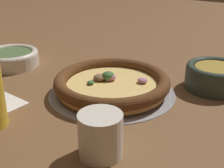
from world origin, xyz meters
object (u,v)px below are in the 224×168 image
(pizza_tray, at_px, (112,92))
(bowl_near, at_px, (215,75))
(pizza, at_px, (112,83))
(drinking_cup, at_px, (100,135))
(bowl_far, at_px, (12,57))

(pizza_tray, height_order, bowl_near, bowl_near)
(pizza_tray, xyz_separation_m, pizza, (0.00, -0.00, 0.02))
(pizza_tray, height_order, pizza, pizza)
(pizza_tray, distance_m, drinking_cup, 0.25)
(bowl_near, bearing_deg, drinking_cup, 77.98)
(pizza, relative_size, bowl_far, 1.74)
(pizza, distance_m, bowl_near, 0.25)
(pizza, distance_m, bowl_far, 0.35)
(bowl_far, bearing_deg, drinking_cup, 155.30)
(pizza_tray, height_order, bowl_far, bowl_far)
(pizza, xyz_separation_m, drinking_cup, (-0.12, 0.21, 0.01))
(bowl_far, bearing_deg, pizza_tray, 179.68)
(drinking_cup, bearing_deg, pizza, -61.58)
(bowl_near, height_order, drinking_cup, drinking_cup)
(pizza_tray, bearing_deg, bowl_near, -140.39)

